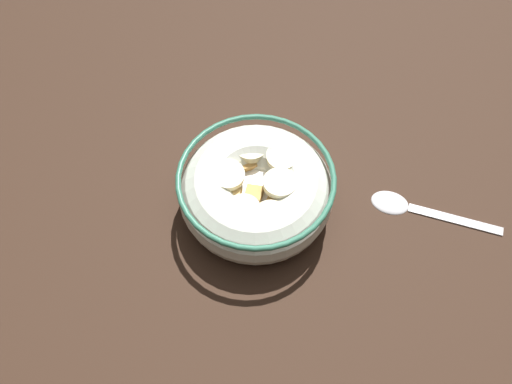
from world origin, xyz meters
TOP-DOWN VIEW (x-y plane):
  - ground_plane at (0.00, 0.00)cm, footprint 116.35×116.35cm
  - cereal_bowl at (-0.01, -0.02)cm, footprint 16.68×16.68cm
  - spoon at (3.36, -16.62)cm, footprint 3.40×14.68cm

SIDE VIEW (x-z plane):
  - ground_plane at x=0.00cm, z-range -2.00..0.00cm
  - spoon at x=3.36cm, z-range -0.06..0.74cm
  - cereal_bowl at x=-0.01cm, z-range 0.27..6.42cm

